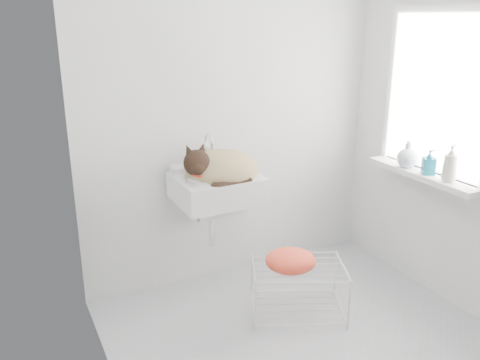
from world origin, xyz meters
name	(u,v)px	position (x,y,z in m)	size (l,w,h in m)	color
floor	(306,339)	(0.00, 0.00, 0.00)	(2.20, 2.00, 0.02)	#B2B2B2
back_wall	(232,105)	(0.00, 1.00, 1.25)	(2.20, 0.02, 2.50)	white
right_wall	(465,116)	(1.10, 0.00, 1.25)	(0.02, 2.00, 2.50)	white
left_wall	(101,160)	(-1.10, 0.00, 1.25)	(0.02, 2.00, 2.50)	white
window_glass	(440,95)	(1.09, 0.20, 1.35)	(0.01, 0.80, 1.00)	white
window_frame	(438,96)	(1.07, 0.20, 1.35)	(0.04, 0.90, 1.10)	white
windowsill	(422,175)	(1.01, 0.20, 0.83)	(0.16, 0.88, 0.04)	white
sink	(217,175)	(-0.24, 0.74, 0.85)	(0.54, 0.47, 0.21)	white
faucet	(205,148)	(-0.24, 0.92, 0.99)	(0.20, 0.14, 0.20)	silver
cat	(219,170)	(-0.23, 0.72, 0.89)	(0.54, 0.47, 0.31)	tan
wire_rack	(298,292)	(0.10, 0.26, 0.15)	(0.57, 0.40, 0.34)	silver
towel	(290,266)	(0.02, 0.24, 0.37)	(0.32, 0.22, 0.13)	orange
bottle_a	(448,181)	(1.00, -0.02, 0.85)	(0.08, 0.08, 0.20)	beige
bottle_b	(427,174)	(1.00, 0.15, 0.85)	(0.07, 0.08, 0.16)	#0E576D
bottle_c	(406,167)	(1.00, 0.34, 0.85)	(0.14, 0.14, 0.18)	silver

